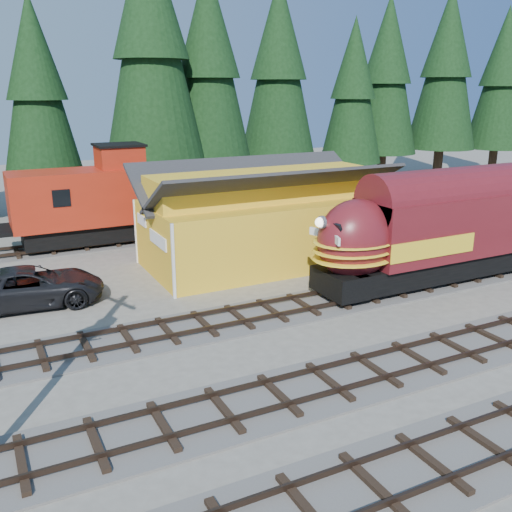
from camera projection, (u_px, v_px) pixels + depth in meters
name	position (u px, v px, depth m)	size (l,w,h in m)	color
ground	(393.00, 336.00, 21.37)	(120.00, 120.00, 0.00)	#6B665B
track_siding	(496.00, 269.00, 29.09)	(68.00, 3.20, 0.33)	#4C4947
track_spur	(47.00, 250.00, 32.43)	(32.00, 3.20, 0.33)	#4C4947
depot	(264.00, 208.00, 29.51)	(12.80, 7.00, 5.30)	gold
conifer_backdrop	(249.00, 72.00, 42.16)	(78.79, 23.29, 17.11)	black
locomotive	(447.00, 232.00, 26.86)	(15.08, 3.00, 4.10)	black
caboose	(106.00, 200.00, 33.20)	(10.38, 3.01, 5.40)	black
pickup_truck_a	(30.00, 287.00, 24.15)	(2.79, 6.06, 1.68)	black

